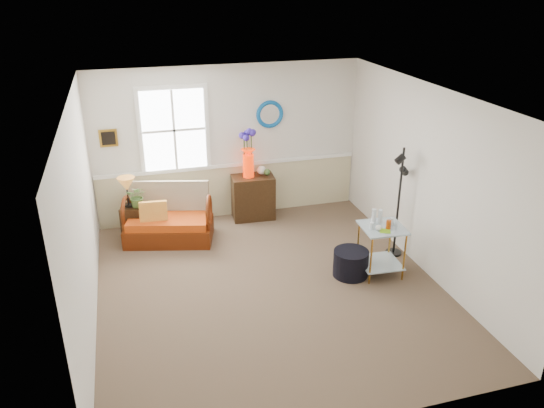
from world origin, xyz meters
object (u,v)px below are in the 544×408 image
object	(u,v)px
lamp_stand	(133,222)
ottoman	(351,263)
loveseat	(168,215)
cabinet	(253,197)
floor_lamp	(399,203)
side_table	(381,250)

from	to	relation	value
lamp_stand	ottoman	world-z (taller)	lamp_stand
loveseat	cabinet	distance (m)	1.56
loveseat	floor_lamp	xyz separation A→B (m)	(3.22, -1.40, 0.40)
lamp_stand	ottoman	xyz separation A→B (m)	(2.88, -2.02, -0.09)
loveseat	ottoman	size ratio (longest dim) A/B	2.72
floor_lamp	cabinet	bearing A→B (deg)	125.71
cabinet	floor_lamp	distance (m)	2.58
lamp_stand	cabinet	bearing A→B (deg)	6.78
cabinet	floor_lamp	size ratio (longest dim) A/B	0.45
loveseat	lamp_stand	xyz separation A→B (m)	(-0.55, 0.22, -0.16)
cabinet	ottoman	world-z (taller)	cabinet
lamp_stand	side_table	xyz separation A→B (m)	(3.30, -2.07, 0.09)
loveseat	side_table	distance (m)	3.31
cabinet	side_table	distance (m)	2.64
lamp_stand	side_table	bearing A→B (deg)	-32.18
lamp_stand	cabinet	distance (m)	2.05
cabinet	floor_lamp	bearing A→B (deg)	-43.24
floor_lamp	ottoman	world-z (taller)	floor_lamp
lamp_stand	floor_lamp	world-z (taller)	floor_lamp
loveseat	lamp_stand	world-z (taller)	loveseat
ottoman	loveseat	bearing A→B (deg)	142.38
lamp_stand	cabinet	xyz separation A→B (m)	(2.04, 0.24, 0.10)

